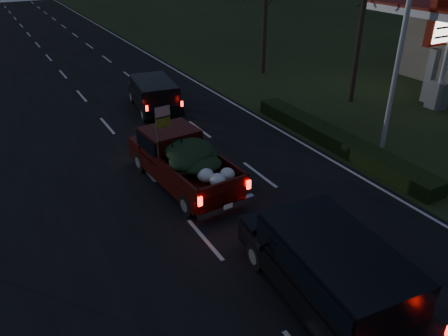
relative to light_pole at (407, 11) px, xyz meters
name	(u,v)px	position (x,y,z in m)	size (l,w,h in m)	color
ground	(205,240)	(-9.50, -2.00, -5.48)	(120.00, 120.00, 0.00)	black
road_asphalt	(205,239)	(-9.50, -2.00, -5.47)	(14.00, 120.00, 0.02)	black
hedge_row	(336,140)	(-1.70, 1.00, -5.18)	(1.00, 10.00, 0.60)	black
light_pole	(407,11)	(0.00, 0.00, 0.00)	(0.50, 0.90, 9.16)	silver
gas_price_pylon	(441,29)	(6.50, 2.99, -1.71)	(2.00, 0.41, 5.57)	gray
pickup_truck	(183,158)	(-8.62, 1.36, -4.47)	(2.34, 5.30, 2.71)	#3B0C08
lead_suv	(154,92)	(-6.74, 8.89, -4.51)	(2.46, 4.68, 1.28)	black
rear_suv	(332,266)	(-8.05, -5.69, -4.35)	(2.65, 5.39, 1.50)	black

